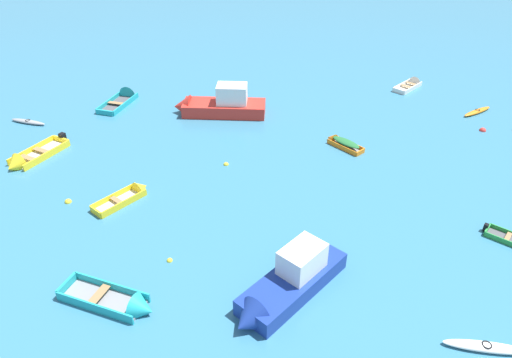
% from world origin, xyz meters
% --- Properties ---
extents(motor_launch_deep_blue_far_back, '(6.23, 5.33, 2.48)m').
position_xyz_m(motor_launch_deep_blue_far_back, '(-0.29, 11.68, 0.69)').
color(motor_launch_deep_blue_far_back, navy).
rests_on(motor_launch_deep_blue_far_back, ground_plane).
extents(rowboat_yellow_cluster_inner, '(3.87, 4.42, 1.42)m').
position_xyz_m(rowboat_yellow_cluster_inner, '(-14.51, 25.99, 0.22)').
color(rowboat_yellow_cluster_inner, beige).
rests_on(rowboat_yellow_cluster_inner, ground_plane).
extents(rowboat_orange_midfield_right, '(2.28, 2.96, 0.83)m').
position_xyz_m(rowboat_orange_midfield_right, '(6.65, 24.64, 0.26)').
color(rowboat_orange_midfield_right, gray).
rests_on(rowboat_orange_midfield_right, ground_plane).
extents(rowboat_turquoise_outer_left, '(4.57, 3.45, 1.27)m').
position_xyz_m(rowboat_turquoise_outer_left, '(-7.44, 12.19, 0.22)').
color(rowboat_turquoise_outer_left, gray).
rests_on(rowboat_turquoise_outer_left, ground_plane).
extents(kayak_white_far_right, '(3.37, 1.60, 0.32)m').
position_xyz_m(kayak_white_far_right, '(6.90, 7.43, 0.15)').
color(kayak_white_far_right, white).
rests_on(kayak_white_far_right, ground_plane).
extents(motor_launch_red_near_left, '(7.47, 3.70, 2.85)m').
position_xyz_m(motor_launch_red_near_left, '(-1.23, 31.32, 0.78)').
color(motor_launch_red_near_left, red).
rests_on(motor_launch_red_near_left, ground_plane).
extents(kayak_grey_back_row_center, '(2.88, 1.81, 0.29)m').
position_xyz_m(kayak_grey_back_row_center, '(-15.71, 32.17, 0.14)').
color(kayak_grey_back_row_center, gray).
rests_on(kayak_grey_back_row_center, ground_plane).
extents(rowboat_yellow_foreground_center, '(3.41, 3.03, 1.00)m').
position_xyz_m(rowboat_yellow_foreground_center, '(-7.53, 20.85, 0.18)').
color(rowboat_yellow_foreground_center, beige).
rests_on(rowboat_yellow_foreground_center, ground_plane).
extents(kayak_orange_distant_center, '(3.06, 1.66, 0.30)m').
position_xyz_m(kayak_orange_distant_center, '(19.08, 27.80, 0.14)').
color(kayak_orange_distant_center, orange).
rests_on(kayak_orange_distant_center, ground_plane).
extents(rowboat_turquoise_cluster_outer, '(3.41, 4.74, 1.49)m').
position_xyz_m(rowboat_turquoise_cluster_outer, '(-8.61, 35.54, 0.19)').
color(rowboat_turquoise_cluster_outer, '#4C4C51').
rests_on(rowboat_turquoise_cluster_outer, ground_plane).
extents(rowboat_white_outer_right, '(3.50, 2.94, 1.07)m').
position_xyz_m(rowboat_white_outer_right, '(16.60, 34.08, 0.17)').
color(rowboat_white_outer_right, beige).
rests_on(rowboat_white_outer_right, ground_plane).
extents(mooring_buoy_midfield, '(0.35, 0.35, 0.35)m').
position_xyz_m(mooring_buoy_midfield, '(-1.59, 23.46, 0.00)').
color(mooring_buoy_midfield, yellow).
rests_on(mooring_buoy_midfield, ground_plane).
extents(mooring_buoy_far_field, '(0.40, 0.40, 0.40)m').
position_xyz_m(mooring_buoy_far_field, '(-11.15, 20.92, 0.00)').
color(mooring_buoy_far_field, yellow).
rests_on(mooring_buoy_far_field, ground_plane).
extents(mooring_buoy_outer_edge, '(0.30, 0.30, 0.30)m').
position_xyz_m(mooring_buoy_outer_edge, '(-5.46, 14.88, 0.00)').
color(mooring_buoy_outer_edge, yellow).
rests_on(mooring_buoy_outer_edge, ground_plane).
extents(mooring_buoy_near_foreground, '(0.47, 0.47, 0.47)m').
position_xyz_m(mooring_buoy_near_foreground, '(17.77, 24.92, 0.00)').
color(mooring_buoy_near_foreground, red).
rests_on(mooring_buoy_near_foreground, ground_plane).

